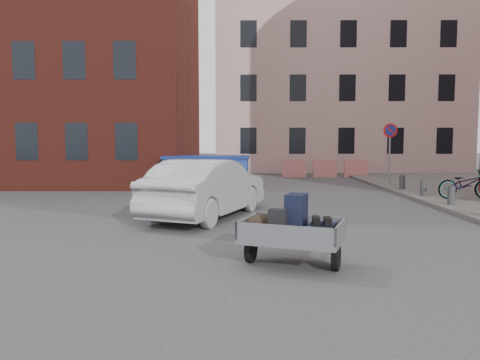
{
  "coord_description": "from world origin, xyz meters",
  "views": [
    {
      "loc": [
        -0.33,
        -10.72,
        2.1
      ],
      "look_at": [
        -0.4,
        0.68,
        1.1
      ],
      "focal_mm": 35.0,
      "sensor_mm": 36.0,
      "label": 1
    }
  ],
  "objects_px": {
    "trailer": "(292,230)",
    "bicycle": "(466,184)",
    "silver_car": "(207,188)",
    "dumpster": "(207,173)"
  },
  "relations": [
    {
      "from": "trailer",
      "to": "bicycle",
      "type": "relative_size",
      "value": 1.07
    },
    {
      "from": "trailer",
      "to": "silver_car",
      "type": "bearing_deg",
      "value": 129.82
    },
    {
      "from": "trailer",
      "to": "bicycle",
      "type": "distance_m",
      "value": 10.37
    },
    {
      "from": "trailer",
      "to": "silver_car",
      "type": "height_order",
      "value": "silver_car"
    },
    {
      "from": "trailer",
      "to": "silver_car",
      "type": "xyz_separation_m",
      "value": [
        -1.76,
        4.88,
        0.17
      ]
    },
    {
      "from": "trailer",
      "to": "dumpster",
      "type": "height_order",
      "value": "dumpster"
    },
    {
      "from": "silver_car",
      "to": "bicycle",
      "type": "xyz_separation_m",
      "value": [
        8.39,
        3.09,
        -0.18
      ]
    },
    {
      "from": "silver_car",
      "to": "bicycle",
      "type": "bearing_deg",
      "value": -138.7
    },
    {
      "from": "bicycle",
      "to": "trailer",
      "type": "bearing_deg",
      "value": 138.28
    },
    {
      "from": "trailer",
      "to": "bicycle",
      "type": "xyz_separation_m",
      "value": [
        6.63,
        7.97,
        -0.0
      ]
    }
  ]
}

